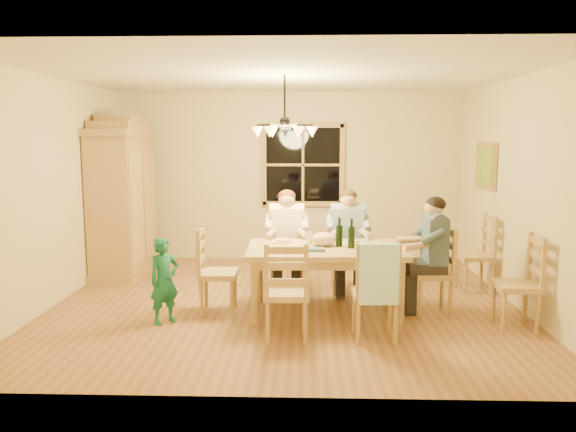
{
  "coord_description": "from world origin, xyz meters",
  "views": [
    {
      "loc": [
        0.25,
        -6.59,
        1.99
      ],
      "look_at": [
        0.03,
        0.1,
        1.05
      ],
      "focal_mm": 35.0,
      "sensor_mm": 36.0,
      "label": 1
    }
  ],
  "objects_px": {
    "chair_far_left": "(287,270)",
    "child": "(164,281)",
    "chair_end_right": "(431,286)",
    "wine_bottle_b": "(351,234)",
    "chair_far_right": "(347,270)",
    "chair_spare_back": "(474,267)",
    "adult_woman": "(287,228)",
    "chair_end_left": "(218,286)",
    "dining_table": "(325,256)",
    "adult_slate_man": "(433,240)",
    "chair_near_right": "(374,308)",
    "chandelier": "(285,130)",
    "chair_near_left": "(286,308)",
    "adult_plaid_man": "(348,228)",
    "chair_spare_front": "(515,300)",
    "armoire": "(123,202)",
    "wine_bottle_a": "(339,232)"
  },
  "relations": [
    {
      "from": "adult_woman",
      "to": "child",
      "type": "relative_size",
      "value": 0.93
    },
    {
      "from": "adult_slate_man",
      "to": "wine_bottle_b",
      "type": "bearing_deg",
      "value": 93.22
    },
    {
      "from": "chandelier",
      "to": "chair_far_right",
      "type": "distance_m",
      "value": 2.0
    },
    {
      "from": "chair_spare_front",
      "to": "wine_bottle_a",
      "type": "bearing_deg",
      "value": 75.82
    },
    {
      "from": "chair_near_right",
      "to": "wine_bottle_b",
      "type": "distance_m",
      "value": 1.0
    },
    {
      "from": "adult_slate_man",
      "to": "chair_spare_back",
      "type": "bearing_deg",
      "value": -40.11
    },
    {
      "from": "chair_spare_back",
      "to": "chandelier",
      "type": "bearing_deg",
      "value": 101.43
    },
    {
      "from": "chair_far_left",
      "to": "child",
      "type": "xyz_separation_m",
      "value": [
        -1.27,
        -1.24,
        0.17
      ]
    },
    {
      "from": "chair_end_right",
      "to": "wine_bottle_b",
      "type": "distance_m",
      "value": 1.12
    },
    {
      "from": "wine_bottle_a",
      "to": "chair_far_right",
      "type": "bearing_deg",
      "value": 78.68
    },
    {
      "from": "chair_near_left",
      "to": "chair_far_left",
      "type": "bearing_deg",
      "value": 90.0
    },
    {
      "from": "adult_woman",
      "to": "chair_spare_back",
      "type": "relative_size",
      "value": 0.88
    },
    {
      "from": "dining_table",
      "to": "chair_far_left",
      "type": "xyz_separation_m",
      "value": [
        -0.46,
        0.81,
        -0.36
      ]
    },
    {
      "from": "adult_slate_man",
      "to": "chair_near_right",
      "type": "bearing_deg",
      "value": 136.74
    },
    {
      "from": "chair_end_left",
      "to": "chair_spare_back",
      "type": "xyz_separation_m",
      "value": [
        3.19,
        1.04,
        0.0
      ]
    },
    {
      "from": "wine_bottle_a",
      "to": "chair_spare_front",
      "type": "relative_size",
      "value": 0.33
    },
    {
      "from": "chair_end_right",
      "to": "adult_woman",
      "type": "height_order",
      "value": "adult_woman"
    },
    {
      "from": "armoire",
      "to": "chair_spare_back",
      "type": "height_order",
      "value": "armoire"
    },
    {
      "from": "chair_far_left",
      "to": "adult_woman",
      "type": "relative_size",
      "value": 1.13
    },
    {
      "from": "chair_far_right",
      "to": "chair_end_right",
      "type": "xyz_separation_m",
      "value": [
        0.9,
        -0.8,
        0.0
      ]
    },
    {
      "from": "chair_far_left",
      "to": "chair_end_right",
      "type": "bearing_deg",
      "value": 153.43
    },
    {
      "from": "chair_end_right",
      "to": "chair_near_right",
      "type": "bearing_deg",
      "value": 136.74
    },
    {
      "from": "wine_bottle_b",
      "to": "chair_spare_back",
      "type": "distance_m",
      "value": 2.08
    },
    {
      "from": "chandelier",
      "to": "child",
      "type": "distance_m",
      "value": 2.19
    },
    {
      "from": "chair_end_right",
      "to": "chair_far_left",
      "type": "bearing_deg",
      "value": 63.43
    },
    {
      "from": "chair_spare_back",
      "to": "chair_end_right",
      "type": "bearing_deg",
      "value": 138.3
    },
    {
      "from": "chair_far_right",
      "to": "chair_spare_back",
      "type": "bearing_deg",
      "value": -176.04
    },
    {
      "from": "chair_near_right",
      "to": "chair_end_right",
      "type": "xyz_separation_m",
      "value": [
        0.75,
        0.85,
        0.0
      ]
    },
    {
      "from": "wine_bottle_b",
      "to": "chair_spare_back",
      "type": "xyz_separation_m",
      "value": [
        1.69,
        1.05,
        -0.62
      ]
    },
    {
      "from": "adult_slate_man",
      "to": "child",
      "type": "distance_m",
      "value": 3.01
    },
    {
      "from": "chair_near_left",
      "to": "adult_plaid_man",
      "type": "relative_size",
      "value": 1.13
    },
    {
      "from": "wine_bottle_b",
      "to": "child",
      "type": "bearing_deg",
      "value": -169.2
    },
    {
      "from": "armoire",
      "to": "chair_end_left",
      "type": "bearing_deg",
      "value": -47.72
    },
    {
      "from": "adult_plaid_man",
      "to": "wine_bottle_b",
      "type": "xyz_separation_m",
      "value": [
        -0.03,
        -0.88,
        0.08
      ]
    },
    {
      "from": "chair_spare_front",
      "to": "chandelier",
      "type": "bearing_deg",
      "value": 73.27
    },
    {
      "from": "chair_end_left",
      "to": "dining_table",
      "type": "bearing_deg",
      "value": 90.0
    },
    {
      "from": "chair_far_left",
      "to": "chair_near_right",
      "type": "xyz_separation_m",
      "value": [
        0.93,
        -1.62,
        0.0
      ]
    },
    {
      "from": "dining_table",
      "to": "chair_near_right",
      "type": "xyz_separation_m",
      "value": [
        0.46,
        -0.81,
        -0.36
      ]
    },
    {
      "from": "chair_end_right",
      "to": "chair_far_right",
      "type": "bearing_deg",
      "value": 46.64
    },
    {
      "from": "chair_near_left",
      "to": "chair_spare_back",
      "type": "relative_size",
      "value": 1.0
    },
    {
      "from": "chair_far_left",
      "to": "chair_end_right",
      "type": "xyz_separation_m",
      "value": [
        1.68,
        -0.77,
        0.0
      ]
    },
    {
      "from": "chair_far_right",
      "to": "chair_near_right",
      "type": "xyz_separation_m",
      "value": [
        0.15,
        -1.65,
        0.0
      ]
    },
    {
      "from": "chair_end_left",
      "to": "child",
      "type": "height_order",
      "value": "chair_end_left"
    },
    {
      "from": "adult_woman",
      "to": "chair_spare_front",
      "type": "xyz_separation_m",
      "value": [
        2.44,
        -1.27,
        -0.54
      ]
    },
    {
      "from": "chair_far_right",
      "to": "wine_bottle_b",
      "type": "height_order",
      "value": "wine_bottle_b"
    },
    {
      "from": "chair_near_right",
      "to": "chair_end_right",
      "type": "bearing_deg",
      "value": 46.74
    },
    {
      "from": "dining_table",
      "to": "adult_slate_man",
      "type": "height_order",
      "value": "adult_slate_man"
    },
    {
      "from": "chair_far_left",
      "to": "adult_woman",
      "type": "xyz_separation_m",
      "value": [
        0.0,
        -0.0,
        0.54
      ]
    },
    {
      "from": "dining_table",
      "to": "chair_spare_front",
      "type": "distance_m",
      "value": 2.06
    },
    {
      "from": "chair_far_right",
      "to": "chair_spare_back",
      "type": "xyz_separation_m",
      "value": [
        1.66,
        0.17,
        0.0
      ]
    }
  ]
}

